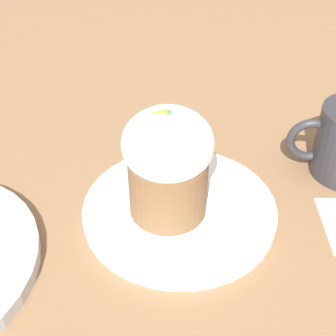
% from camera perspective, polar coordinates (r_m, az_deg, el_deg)
% --- Properties ---
extents(ground_plane, '(4.00, 4.00, 0.00)m').
position_cam_1_polar(ground_plane, '(0.50, 1.41, -5.49)').
color(ground_plane, '#846042').
extents(dessert_plate, '(0.20, 0.20, 0.01)m').
position_cam_1_polar(dessert_plate, '(0.49, 1.42, -5.05)').
color(dessert_plate, white).
rests_on(dessert_plate, ground_plane).
extents(carrot_cake, '(0.09, 0.09, 0.12)m').
position_cam_1_polar(carrot_cake, '(0.44, -0.00, 0.71)').
color(carrot_cake, brown).
rests_on(carrot_cake, dessert_plate).
extents(spoon, '(0.12, 0.09, 0.01)m').
position_cam_1_polar(spoon, '(0.48, 1.25, -4.57)').
color(spoon, silver).
rests_on(spoon, dessert_plate).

